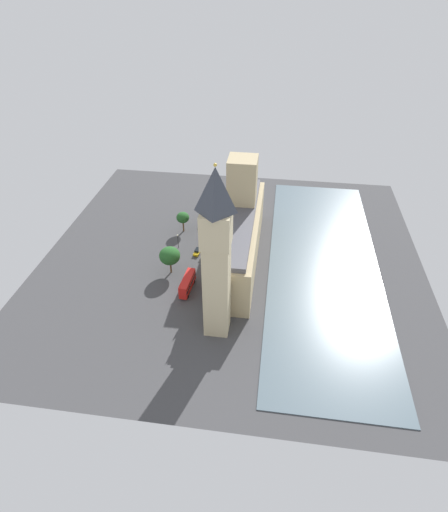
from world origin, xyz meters
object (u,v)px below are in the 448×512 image
pedestrian_by_river_gate (207,261)px  plane_tree_kerbside (183,218)px  parliament_building (238,232)px  double_decker_bus_far_end (187,283)px  street_lamp_midblock (178,239)px  car_white_leading (205,240)px  car_black_corner (202,223)px  pedestrian_near_tower (204,278)px  plane_tree_opposite_hall (170,256)px  car_yellow_cab_under_trees (197,251)px  clock_tower (216,255)px  pedestrian_trailing (218,221)px

pedestrian_by_river_gate → plane_tree_kerbside: bearing=39.9°
parliament_building → plane_tree_kerbside: (22.24, -12.68, -3.92)m
double_decker_bus_far_end → street_lamp_midblock: size_ratio=1.87×
car_white_leading → car_black_corner: bearing=-67.7°
car_black_corner → street_lamp_midblock: 17.49m
pedestrian_by_river_gate → plane_tree_kerbside: size_ratio=0.21×
car_black_corner → pedestrian_near_tower: 33.29m
car_white_leading → plane_tree_opposite_hall: bearing=73.5°
car_white_leading → pedestrian_by_river_gate: car_white_leading is taller
car_yellow_cab_under_trees → parliament_building: bearing=-169.5°
car_yellow_cab_under_trees → clock_tower: bearing=116.6°
street_lamp_midblock → clock_tower: bearing=118.2°
pedestrian_by_river_gate → street_lamp_midblock: 14.46m
clock_tower → pedestrian_near_tower: size_ratio=30.85×
pedestrian_trailing → plane_tree_opposite_hall: bearing=-17.4°
pedestrian_trailing → car_black_corner: bearing=-60.7°
plane_tree_kerbside → street_lamp_midblock: bearing=92.9°
car_white_leading → pedestrian_by_river_gate: bearing=109.5°
car_white_leading → pedestrian_near_tower: (-3.37, 21.64, -0.17)m
car_yellow_cab_under_trees → double_decker_bus_far_end: bearing=98.9°
clock_tower → car_black_corner: bearing=-75.1°
car_black_corner → car_yellow_cab_under_trees: bearing=101.6°
parliament_building → car_yellow_cab_under_trees: bearing=3.7°
pedestrian_trailing → street_lamp_midblock: street_lamp_midblock is taller
car_white_leading → plane_tree_kerbside: (9.45, -6.04, 5.00)m
parliament_building → pedestrian_by_river_gate: 14.65m
car_yellow_cab_under_trees → plane_tree_kerbside: bearing=-52.7°
clock_tower → car_white_leading: clock_tower is taller
plane_tree_kerbside → pedestrian_trailing: bearing=-145.9°
car_yellow_cab_under_trees → double_decker_bus_far_end: double_decker_bus_far_end is taller
clock_tower → car_black_corner: size_ratio=11.66×
car_yellow_cab_under_trees → pedestrian_trailing: size_ratio=3.10×
plane_tree_opposite_hall → car_white_leading: bearing=-112.7°
street_lamp_midblock → pedestrian_by_river_gate: bearing=147.7°
pedestrian_by_river_gate → plane_tree_opposite_hall: plane_tree_opposite_hall is taller
car_white_leading → pedestrian_trailing: 14.46m
parliament_building → car_black_corner: (15.97, -17.64, -8.92)m
pedestrian_near_tower → car_black_corner: bearing=-164.1°
parliament_building → plane_tree_kerbside: 25.90m
pedestrian_trailing → pedestrian_near_tower: 35.86m
parliament_building → pedestrian_by_river_gate: size_ratio=33.79×
parliament_building → pedestrian_by_river_gate: parliament_building is taller
plane_tree_opposite_hall → double_decker_bus_far_end: bearing=132.5°
car_black_corner → pedestrian_by_river_gate: size_ratio=2.51×
car_black_corner → pedestrian_by_river_gate: car_black_corner is taller
car_white_leading → pedestrian_by_river_gate: size_ratio=2.89×
car_yellow_cab_under_trees → pedestrian_near_tower: 14.89m
pedestrian_by_river_gate → plane_tree_kerbside: plane_tree_kerbside is taller
car_black_corner → car_white_leading: same height
car_black_corner → pedestrian_trailing: size_ratio=2.78×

